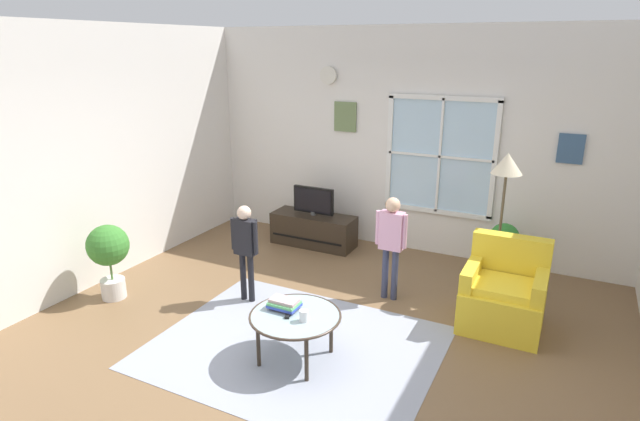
{
  "coord_description": "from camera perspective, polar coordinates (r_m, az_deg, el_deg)",
  "views": [
    {
      "loc": [
        2.01,
        -3.77,
        2.69
      ],
      "look_at": [
        -0.17,
        0.56,
        1.14
      ],
      "focal_mm": 29.1,
      "sensor_mm": 36.0,
      "label": 1
    }
  ],
  "objects": [
    {
      "name": "television",
      "position": [
        7.12,
        -0.73,
        1.1
      ],
      "size": [
        0.59,
        0.08,
        0.39
      ],
      "color": "#4C4C4C",
      "rests_on": "tv_stand"
    },
    {
      "name": "floor_lamp",
      "position": [
        5.77,
        19.75,
        3.36
      ],
      "size": [
        0.32,
        0.32,
        1.63
      ],
      "color": "black",
      "rests_on": "ground_plane"
    },
    {
      "name": "back_wall",
      "position": [
        6.99,
        9.76,
        7.42
      ],
      "size": [
        5.67,
        0.17,
        2.94
      ],
      "color": "silver",
      "rests_on": "ground_plane"
    },
    {
      "name": "remote_near_books",
      "position": [
        4.61,
        -3.56,
        -11.3
      ],
      "size": [
        0.09,
        0.14,
        0.02
      ],
      "primitive_type": "cube",
      "rotation": [
        0.0,
        0.0,
        0.39
      ],
      "color": "black",
      "rests_on": "coffee_table"
    },
    {
      "name": "book_stack",
      "position": [
        4.69,
        -3.95,
        -10.22
      ],
      "size": [
        0.27,
        0.19,
        0.1
      ],
      "color": "#45403B",
      "rests_on": "coffee_table"
    },
    {
      "name": "armchair",
      "position": [
        5.51,
        19.55,
        -8.77
      ],
      "size": [
        0.76,
        0.74,
        0.87
      ],
      "color": "yellow",
      "rests_on": "ground_plane"
    },
    {
      "name": "cup",
      "position": [
        4.5,
        -1.79,
        -11.49
      ],
      "size": [
        0.08,
        0.08,
        0.1
      ],
      "primitive_type": "cylinder",
      "color": "white",
      "rests_on": "coffee_table"
    },
    {
      "name": "person_black_shirt",
      "position": [
        5.59,
        -8.2,
        -3.49
      ],
      "size": [
        0.33,
        0.15,
        1.09
      ],
      "color": "black",
      "rests_on": "ground_plane"
    },
    {
      "name": "side_wall_left",
      "position": [
        6.31,
        -25.34,
        4.88
      ],
      "size": [
        0.12,
        5.53,
        2.94
      ],
      "color": "silver",
      "rests_on": "ground_plane"
    },
    {
      "name": "potted_plant_by_window",
      "position": [
        6.59,
        19.53,
        -3.51
      ],
      "size": [
        0.35,
        0.35,
        0.67
      ],
      "color": "silver",
      "rests_on": "ground_plane"
    },
    {
      "name": "ground_plane",
      "position": [
        5.05,
        -1.22,
        -14.54
      ],
      "size": [
        6.27,
        6.13,
        0.02
      ],
      "primitive_type": "cube",
      "color": "brown"
    },
    {
      "name": "potted_plant_corner",
      "position": [
        6.09,
        -22.22,
        -4.2
      ],
      "size": [
        0.45,
        0.45,
        0.85
      ],
      "color": "silver",
      "rests_on": "ground_plane"
    },
    {
      "name": "coffee_table",
      "position": [
        4.63,
        -2.74,
        -11.67
      ],
      "size": [
        0.81,
        0.81,
        0.45
      ],
      "color": "#99B2B7",
      "rests_on": "ground_plane"
    },
    {
      "name": "area_rug",
      "position": [
        5.0,
        -2.74,
        -14.73
      ],
      "size": [
        2.57,
        2.06,
        0.01
      ],
      "primitive_type": "cube",
      "color": "#999EAD",
      "rests_on": "ground_plane"
    },
    {
      "name": "person_pink_shirt",
      "position": [
        5.61,
        7.86,
        -2.86
      ],
      "size": [
        0.35,
        0.16,
        1.17
      ],
      "color": "#333851",
      "rests_on": "ground_plane"
    },
    {
      "name": "tv_stand",
      "position": [
        7.26,
        -0.71,
        -2.14
      ],
      "size": [
        1.17,
        0.45,
        0.44
      ],
      "color": "#2D2319",
      "rests_on": "ground_plane"
    }
  ]
}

